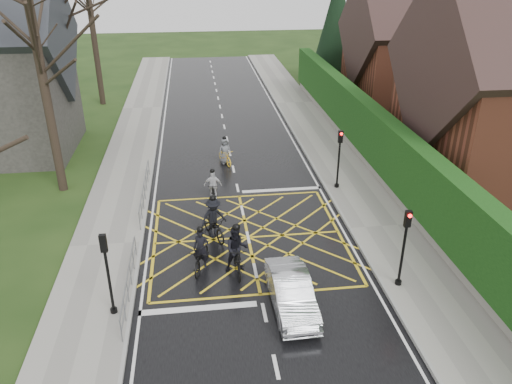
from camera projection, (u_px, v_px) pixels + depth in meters
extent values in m
plane|color=black|center=(248.00, 238.00, 21.63)|extent=(120.00, 120.00, 0.00)
cube|color=black|center=(248.00, 237.00, 21.62)|extent=(9.00, 80.00, 0.01)
cube|color=gray|center=(381.00, 227.00, 22.27)|extent=(3.00, 80.00, 0.15)
cube|color=gray|center=(106.00, 245.00, 20.92)|extent=(3.00, 80.00, 0.15)
cube|color=slate|center=(374.00, 167.00, 27.69)|extent=(0.50, 38.00, 0.70)
cube|color=black|center=(378.00, 137.00, 26.92)|extent=(0.90, 38.00, 2.80)
cube|color=brown|center=(414.00, 69.00, 38.00)|extent=(9.00, 8.00, 6.00)
cube|color=#32211E|center=(419.00, 29.00, 36.73)|extent=(9.80, 8.80, 8.80)
cylinder|color=black|center=(333.00, 78.00, 45.73)|extent=(0.50, 0.50, 1.20)
cone|color=black|center=(336.00, 28.00, 43.80)|extent=(4.60, 4.60, 10.00)
cylinder|color=black|center=(44.00, 84.00, 23.53)|extent=(0.44, 0.44, 11.00)
cylinder|color=black|center=(59.00, 45.00, 30.33)|extent=(0.44, 0.44, 12.00)
cylinder|color=black|center=(94.00, 40.00, 37.97)|extent=(0.44, 0.44, 10.00)
cylinder|color=slate|center=(128.00, 273.00, 17.54)|extent=(0.05, 5.00, 0.05)
cylinder|color=slate|center=(129.00, 284.00, 17.74)|extent=(0.04, 5.00, 0.04)
cylinder|color=slate|center=(121.00, 333.00, 15.54)|extent=(0.04, 0.04, 1.00)
cylinder|color=slate|center=(136.00, 247.00, 19.99)|extent=(0.04, 0.04, 1.00)
cylinder|color=slate|center=(144.00, 184.00, 24.22)|extent=(0.05, 6.00, 0.05)
cylinder|color=slate|center=(145.00, 192.00, 24.42)|extent=(0.04, 6.00, 0.04)
cylinder|color=slate|center=(140.00, 223.00, 21.77)|extent=(0.04, 0.04, 1.00)
cylinder|color=slate|center=(149.00, 169.00, 27.12)|extent=(0.04, 0.04, 1.00)
cylinder|color=black|center=(338.00, 163.00, 25.28)|extent=(0.10, 0.10, 3.00)
cylinder|color=black|center=(337.00, 187.00, 25.88)|extent=(0.24, 0.24, 0.30)
cube|color=black|center=(341.00, 137.00, 24.67)|extent=(0.22, 0.16, 0.62)
sphere|color=#FF0C0C|center=(341.00, 134.00, 24.48)|extent=(0.14, 0.14, 0.14)
cylinder|color=black|center=(403.00, 253.00, 17.80)|extent=(0.10, 0.10, 3.00)
cylinder|color=black|center=(398.00, 284.00, 18.39)|extent=(0.24, 0.24, 0.30)
cube|color=black|center=(408.00, 219.00, 17.18)|extent=(0.22, 0.16, 0.62)
sphere|color=#FF0C0C|center=(410.00, 216.00, 17.00)|extent=(0.14, 0.14, 0.14)
cylinder|color=black|center=(109.00, 279.00, 16.38)|extent=(0.10, 0.10, 3.00)
cylinder|color=black|center=(114.00, 312.00, 16.98)|extent=(0.24, 0.24, 0.30)
cube|color=black|center=(103.00, 243.00, 15.76)|extent=(0.22, 0.16, 0.62)
sphere|color=#FF0C0C|center=(103.00, 236.00, 15.79)|extent=(0.14, 0.14, 0.14)
imported|color=black|center=(202.00, 258.00, 19.33)|extent=(1.16, 2.01, 1.00)
imported|color=black|center=(201.00, 249.00, 19.27)|extent=(0.71, 0.56, 1.69)
sphere|color=black|center=(200.00, 229.00, 18.89)|extent=(0.27, 0.27, 0.27)
imported|color=black|center=(237.00, 258.00, 19.10)|extent=(0.65, 2.08, 1.24)
imported|color=black|center=(237.00, 249.00, 19.05)|extent=(0.94, 0.75, 1.90)
sphere|color=black|center=(236.00, 227.00, 18.62)|extent=(0.30, 0.30, 0.30)
imported|color=black|center=(214.00, 226.00, 21.46)|extent=(1.42, 2.13, 1.06)
imported|color=black|center=(213.00, 217.00, 21.38)|extent=(1.33, 1.06, 1.80)
sphere|color=black|center=(213.00, 198.00, 20.98)|extent=(0.28, 0.28, 0.28)
imported|color=black|center=(213.00, 191.00, 24.65)|extent=(0.55, 1.66, 0.98)
imported|color=silver|center=(213.00, 185.00, 24.63)|extent=(0.90, 0.42, 1.50)
sphere|color=black|center=(212.00, 171.00, 24.29)|extent=(0.24, 0.24, 0.24)
imported|color=yellow|center=(225.00, 157.00, 28.84)|extent=(1.11, 1.80, 0.89)
imported|color=slate|center=(225.00, 151.00, 28.79)|extent=(0.86, 0.70, 1.52)
sphere|color=black|center=(224.00, 138.00, 28.45)|extent=(0.24, 0.24, 0.24)
imported|color=silver|center=(291.00, 292.00, 17.19)|extent=(1.39, 3.78, 1.24)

